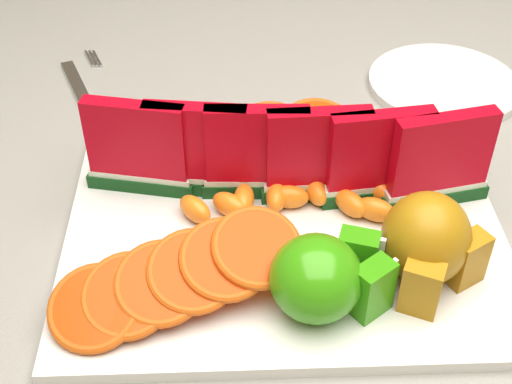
% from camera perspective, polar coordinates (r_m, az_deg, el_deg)
% --- Properties ---
extents(table, '(1.40, 0.90, 0.75)m').
position_cam_1_polar(table, '(0.76, 5.81, -8.11)').
color(table, '#502A19').
rests_on(table, ground).
extents(tablecloth, '(1.53, 1.03, 0.20)m').
position_cam_1_polar(tablecloth, '(0.71, 6.14, -4.78)').
color(tablecloth, gray).
rests_on(tablecloth, table).
extents(platter, '(0.40, 0.30, 0.01)m').
position_cam_1_polar(platter, '(0.66, 2.32, -3.56)').
color(platter, silver).
rests_on(platter, tablecloth).
extents(apple_cluster, '(0.11, 0.09, 0.07)m').
position_cam_1_polar(apple_cluster, '(0.57, 5.51, -6.81)').
color(apple_cluster, '#2A960B').
rests_on(apple_cluster, platter).
extents(pear_cluster, '(0.09, 0.10, 0.08)m').
position_cam_1_polar(pear_cluster, '(0.60, 13.60, -3.96)').
color(pear_cluster, '#B09818').
rests_on(pear_cluster, platter).
extents(side_plate, '(0.22, 0.22, 0.01)m').
position_cam_1_polar(side_plate, '(0.90, 14.78, 8.38)').
color(side_plate, silver).
rests_on(side_plate, tablecloth).
extents(fork, '(0.08, 0.19, 0.00)m').
position_cam_1_polar(fork, '(0.88, -13.61, 7.72)').
color(fork, silver).
rests_on(fork, tablecloth).
extents(watermelon_row, '(0.39, 0.07, 0.10)m').
position_cam_1_polar(watermelon_row, '(0.66, 2.50, 2.90)').
color(watermelon_row, '#093E0D').
rests_on(watermelon_row, platter).
extents(orange_fan_front, '(0.23, 0.13, 0.06)m').
position_cam_1_polar(orange_fan_front, '(0.58, -6.33, -6.76)').
color(orange_fan_front, '#CB5800').
rests_on(orange_fan_front, platter).
extents(orange_fan_back, '(0.24, 0.10, 0.04)m').
position_cam_1_polar(orange_fan_back, '(0.74, -0.56, 4.57)').
color(orange_fan_back, '#CB5800').
rests_on(orange_fan_back, platter).
extents(tangerine_segments, '(0.21, 0.07, 0.02)m').
position_cam_1_polar(tangerine_segments, '(0.67, 3.13, -0.63)').
color(tangerine_segments, '#D84209').
rests_on(tangerine_segments, platter).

